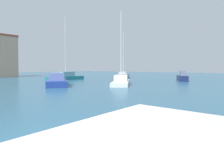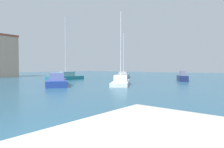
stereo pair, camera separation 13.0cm
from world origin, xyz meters
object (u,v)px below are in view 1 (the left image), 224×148
sailboat_teal_far_left (66,77)px  motorboat_blue_far_right (57,81)px  sailboat_grey_distant_east (123,75)px  motorboat_navy_near_pier (182,78)px  sailboat_white_distant_north (121,81)px

sailboat_teal_far_left → motorboat_blue_far_right: sailboat_teal_far_left is taller
sailboat_grey_distant_east → motorboat_navy_near_pier: (-2.41, -14.85, 0.04)m
sailboat_teal_far_left → motorboat_navy_near_pier: (11.24, -18.82, 0.00)m
sailboat_white_distant_north → sailboat_grey_distant_east: (15.42, 10.92, 0.08)m
motorboat_navy_near_pier → motorboat_blue_far_right: (-19.35, 9.86, -0.04)m
sailboat_grey_distant_east → motorboat_blue_far_right: (-21.76, -4.98, 0.01)m
sailboat_grey_distant_east → motorboat_blue_far_right: sailboat_grey_distant_east is taller
sailboat_white_distant_north → sailboat_teal_far_left: 15.00m
sailboat_teal_far_left → sailboat_grey_distant_east: 14.22m
sailboat_white_distant_north → motorboat_blue_far_right: size_ratio=1.29×
motorboat_navy_near_pier → motorboat_blue_far_right: motorboat_navy_near_pier is taller
sailboat_white_distant_north → sailboat_teal_far_left: (1.77, 14.89, 0.11)m
sailboat_white_distant_north → sailboat_teal_far_left: bearing=83.2°
sailboat_grey_distant_east → motorboat_blue_far_right: bearing=-167.1°
sailboat_grey_distant_east → motorboat_navy_near_pier: size_ratio=2.17×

